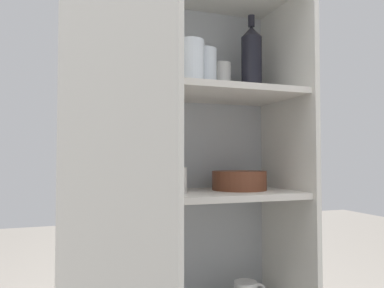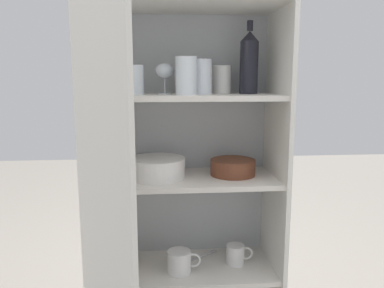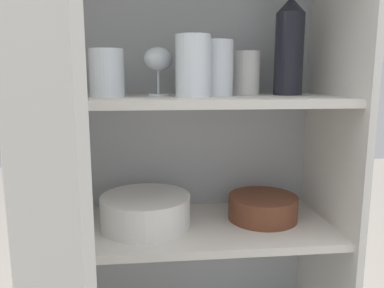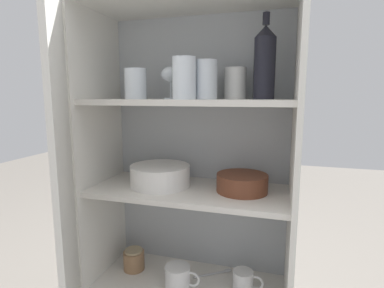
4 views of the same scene
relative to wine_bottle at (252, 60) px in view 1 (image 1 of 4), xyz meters
name	(u,v)px [view 1 (image 1 of 4)]	position (x,y,z in m)	size (l,w,h in m)	color
cupboard_back_panel	(171,197)	(-0.26, 0.13, -0.50)	(0.77, 0.02, 1.40)	#B2B7BC
cupboard_side_left	(62,208)	(-0.64, -0.04, -0.50)	(0.02, 0.36, 1.40)	white
cupboard_side_right	(287,199)	(0.11, -0.04, -0.50)	(0.02, 0.36, 1.40)	white
shelf_board_middle	(186,195)	(-0.26, -0.04, -0.47)	(0.73, 0.32, 0.02)	silver
shelf_board_upper	(186,92)	(-0.26, -0.04, -0.14)	(0.73, 0.32, 0.02)	silver
cupboard_door	(111,226)	(-0.54, -0.38, -0.50)	(0.22, 0.33, 1.40)	silver
tumbler_glass_0	(190,63)	(-0.27, -0.09, -0.06)	(0.08, 0.08, 0.14)	white
tumbler_glass_1	(205,69)	(-0.20, -0.04, -0.06)	(0.08, 0.08, 0.14)	white
tumbler_glass_2	(220,79)	(-0.11, 0.04, -0.07)	(0.08, 0.08, 0.12)	white
tumbler_glass_3	(125,65)	(-0.46, -0.06, -0.07)	(0.08, 0.08, 0.11)	white
wine_glass_0	(185,69)	(-0.24, 0.03, -0.04)	(0.07, 0.07, 0.12)	white
wine_glass_1	(160,62)	(-0.34, -0.01, -0.04)	(0.07, 0.07, 0.12)	white
wine_bottle	(252,60)	(0.00, 0.00, 0.00)	(0.07, 0.07, 0.29)	black
plate_stack_white	(150,180)	(-0.38, -0.04, -0.42)	(0.23, 0.23, 0.08)	white
mixing_bowl_large	(239,180)	(-0.06, -0.02, -0.43)	(0.19, 0.19, 0.07)	brown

